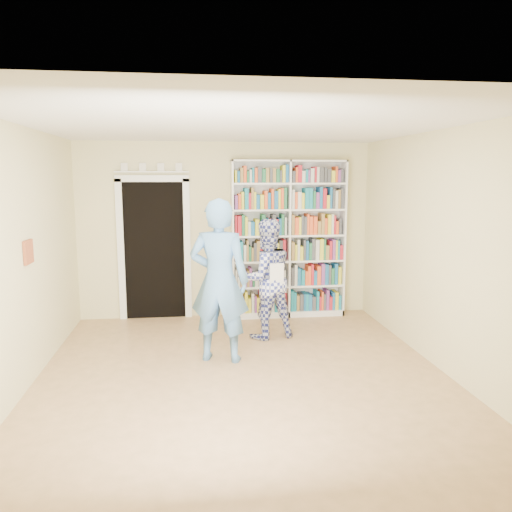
# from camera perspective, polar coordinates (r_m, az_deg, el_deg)

# --- Properties ---
(floor) EXTENTS (5.00, 5.00, 0.00)m
(floor) POSITION_cam_1_polar(r_m,az_deg,el_deg) (5.67, -1.48, -13.51)
(floor) COLOR #967248
(floor) RESTS_ON ground
(ceiling) EXTENTS (5.00, 5.00, 0.00)m
(ceiling) POSITION_cam_1_polar(r_m,az_deg,el_deg) (5.27, -1.61, 14.75)
(ceiling) COLOR white
(ceiling) RESTS_ON wall_back
(wall_back) EXTENTS (4.50, 0.00, 4.50)m
(wall_back) POSITION_cam_1_polar(r_m,az_deg,el_deg) (7.77, -3.46, 2.93)
(wall_back) COLOR beige
(wall_back) RESTS_ON floor
(wall_left) EXTENTS (0.00, 5.00, 5.00)m
(wall_left) POSITION_cam_1_polar(r_m,az_deg,el_deg) (5.55, -25.34, -0.40)
(wall_left) COLOR beige
(wall_left) RESTS_ON floor
(wall_right) EXTENTS (0.00, 5.00, 5.00)m
(wall_right) POSITION_cam_1_polar(r_m,az_deg,el_deg) (5.97, 20.47, 0.52)
(wall_right) COLOR beige
(wall_right) RESTS_ON floor
(bookshelf) EXTENTS (1.76, 0.33, 2.43)m
(bookshelf) POSITION_cam_1_polar(r_m,az_deg,el_deg) (7.76, 3.68, 2.00)
(bookshelf) COLOR white
(bookshelf) RESTS_ON floor
(doorway) EXTENTS (1.10, 0.08, 2.43)m
(doorway) POSITION_cam_1_polar(r_m,az_deg,el_deg) (7.77, -11.56, 1.50)
(doorway) COLOR black
(doorway) RESTS_ON floor
(wall_art) EXTENTS (0.03, 0.25, 0.25)m
(wall_art) POSITION_cam_1_polar(r_m,az_deg,el_deg) (5.72, -24.58, 0.43)
(wall_art) COLOR maroon
(wall_art) RESTS_ON wall_left
(man_blue) EXTENTS (0.81, 0.64, 1.94)m
(man_blue) POSITION_cam_1_polar(r_m,az_deg,el_deg) (5.87, -4.22, -2.85)
(man_blue) COLOR #5485BA
(man_blue) RESTS_ON floor
(man_plaid) EXTENTS (0.91, 0.78, 1.62)m
(man_plaid) POSITION_cam_1_polar(r_m,az_deg,el_deg) (6.74, 1.14, -2.64)
(man_plaid) COLOR navy
(man_plaid) RESTS_ON floor
(paper_sheet) EXTENTS (0.19, 0.05, 0.27)m
(paper_sheet) POSITION_cam_1_polar(r_m,az_deg,el_deg) (6.49, 2.39, -2.05)
(paper_sheet) COLOR white
(paper_sheet) RESTS_ON man_plaid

